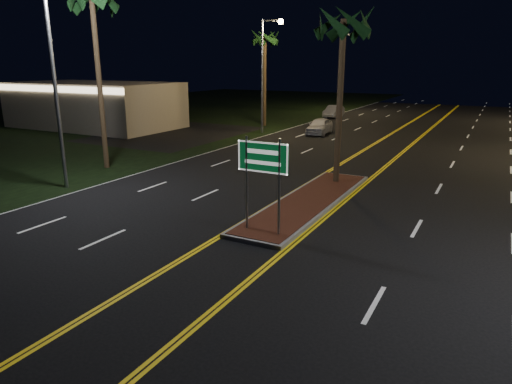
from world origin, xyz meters
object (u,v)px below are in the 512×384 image
Objects in this scene: median_island at (309,201)px; car_far at (334,110)px; streetlight_left_far at (343,63)px; palm_left_far at (265,39)px; commercial_building at (95,105)px; palm_left_near at (92,1)px; streetlight_left_near at (58,63)px; car_near at (320,125)px; palm_median at (344,24)px; streetlight_left_mid at (266,63)px; highway_sign at (263,166)px.

median_island is 2.32× the size of car_far.
streetlight_left_far reaches higher than palm_left_far.
palm_left_near is (13.50, -11.99, 6.68)m from commercial_building.
median_island is at bearing -73.88° from car_far.
streetlight_left_near is at bearing -64.74° from palm_left_near.
car_near is at bearing -77.29° from streetlight_left_far.
palm_median reaches higher than car_far.
streetlight_left_mid is 1.02× the size of palm_left_far.
highway_sign is 0.33× the size of palm_left_near.
streetlight_left_near and streetlight_left_far have the same top height.
streetlight_left_far is 1.96× the size of car_near.
car_near is 12.74m from car_far.
car_near is (-6.44, 14.99, -6.51)m from palm_median.
palm_left_far is at bearing 116.92° from highway_sign.
palm_median is (10.61, 6.50, 1.62)m from streetlight_left_near.
palm_left_near is at bearing 175.43° from median_island.
median_island is at bearing -26.55° from commercial_building.
car_near is (19.56, 5.50, -1.24)m from commercial_building.
highway_sign reaches higher than car_far.
palm_median is 29.68m from car_far.
palm_left_far is 1.99× the size of car_far.
commercial_building is at bearing -169.27° from car_near.
streetlight_left_near is 1.08× the size of palm_median.
streetlight_left_far is at bearing 106.00° from median_island.
streetlight_left_mid is at bearing 14.61° from commercial_building.
palm_left_near is at bearing -93.00° from streetlight_left_far.
palm_left_far is at bearing 90.86° from palm_left_near.
streetlight_left_near is 5.36m from palm_left_near.
commercial_building is at bearing -148.75° from palm_left_far.
streetlight_left_near is at bearing -46.10° from commercial_building.
palm_left_far is (-2.19, -16.00, 2.09)m from streetlight_left_far.
car_far is (1.18, -6.13, -4.92)m from streetlight_left_far.
palm_median is 21.69m from palm_left_far.
highway_sign reaches higher than car_near.
palm_left_far is (-12.80, 25.20, 5.34)m from highway_sign.
palm_left_near reaches higher than streetlight_left_mid.
commercial_building is at bearing 133.90° from streetlight_left_near.
median_island is 20.80m from streetlight_left_mid.
median_island is 1.14× the size of streetlight_left_near.
commercial_building is 22.49m from streetlight_left_near.
commercial_building is 28.75m from streetlight_left_far.
highway_sign reaches higher than median_island.
streetlight_left_mid is 17.25m from palm_median.
streetlight_left_near reaches higher than palm_left_far.
car_near is (4.17, 1.49, -4.89)m from streetlight_left_mid.
highway_sign is at bearing -33.48° from commercial_building.
car_far is at bearing 85.15° from streetlight_left_mid.
commercial_building is 3.27× the size of car_near.
streetlight_left_mid reaches higher than commercial_building.
car_near is (-6.44, 22.69, -1.64)m from highway_sign.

